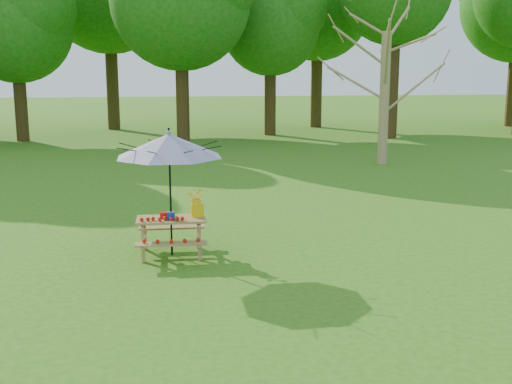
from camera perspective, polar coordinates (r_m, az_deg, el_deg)
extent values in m
cylinder|color=#968251|center=(21.71, 11.33, 8.11)|extent=(0.31, 0.31, 4.35)
cube|color=olive|center=(11.32, -7.56, -2.41)|extent=(1.20, 0.62, 0.04)
cube|color=olive|center=(10.86, -7.54, -4.59)|extent=(1.20, 0.22, 0.04)
cube|color=olive|center=(11.92, -7.50, -3.14)|extent=(1.20, 0.22, 0.04)
cylinder|color=black|center=(11.22, -7.62, -0.06)|extent=(0.04, 0.04, 2.25)
cone|color=#21AEBD|center=(11.08, -7.73, 4.13)|extent=(2.42, 2.42, 0.40)
sphere|color=#21AEBD|center=(11.06, -7.76, 5.27)|extent=(0.08, 0.08, 0.08)
cube|color=red|center=(11.33, -8.17, -2.05)|extent=(0.14, 0.12, 0.10)
cylinder|color=navy|center=(11.19, -7.55, -2.13)|extent=(0.13, 0.13, 0.13)
cube|color=#EDE5CE|center=(11.46, -7.64, -1.96)|extent=(0.13, 0.13, 0.07)
cylinder|color=yellow|center=(11.37, -5.24, -1.61)|extent=(0.23, 0.23, 0.23)
imported|color=yellow|center=(11.32, -5.26, -0.49)|extent=(0.37, 0.35, 0.34)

